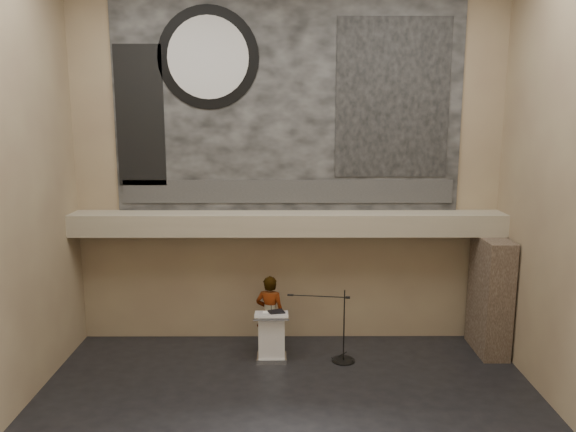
{
  "coord_description": "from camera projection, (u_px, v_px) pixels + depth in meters",
  "views": [
    {
      "loc": [
        -0.04,
        -9.15,
        5.54
      ],
      "look_at": [
        0.0,
        3.2,
        3.2
      ],
      "focal_mm": 35.0,
      "sensor_mm": 36.0,
      "label": 1
    }
  ],
  "objects": [
    {
      "name": "speaker_person",
      "position": [
        270.0,
        314.0,
        12.96
      ],
      "size": [
        0.73,
        0.55,
        1.81
      ],
      "primitive_type": "imported",
      "rotation": [
        0.0,
        0.0,
        2.95
      ],
      "color": "silver",
      "rests_on": "floor"
    },
    {
      "name": "banner_text_strip",
      "position": [
        288.0,
        191.0,
        13.21
      ],
      "size": [
        7.76,
        0.02,
        0.55
      ],
      "primitive_type": "cube",
      "color": "#2D2D2D",
      "rests_on": "banner"
    },
    {
      "name": "wall_back",
      "position": [
        288.0,
        166.0,
        13.16
      ],
      "size": [
        10.0,
        0.02,
        8.5
      ],
      "primitive_type": "cube",
      "color": "#7E6750",
      "rests_on": "floor"
    },
    {
      "name": "mic_stand",
      "position": [
        341.0,
        350.0,
        12.54
      ],
      "size": [
        1.52,
        0.52,
        1.66
      ],
      "rotation": [
        0.0,
        0.0,
        -0.14
      ],
      "color": "black",
      "rests_on": "floor"
    },
    {
      "name": "lectern",
      "position": [
        272.0,
        336.0,
        12.58
      ],
      "size": [
        0.75,
        0.54,
        1.14
      ],
      "rotation": [
        0.0,
        0.0,
        0.01
      ],
      "color": "silver",
      "rests_on": "floor"
    },
    {
      "name": "binder",
      "position": [
        276.0,
        312.0,
        12.47
      ],
      "size": [
        0.4,
        0.36,
        0.04
      ],
      "primitive_type": "cube",
      "rotation": [
        0.0,
        0.0,
        0.32
      ],
      "color": "black",
      "rests_on": "lectern"
    },
    {
      "name": "stone_pier",
      "position": [
        490.0,
        295.0,
        12.89
      ],
      "size": [
        0.6,
        1.4,
        2.7
      ],
      "primitive_type": "cube",
      "color": "#3F3126",
      "rests_on": "floor"
    },
    {
      "name": "banner_brick_print",
      "position": [
        140.0,
        116.0,
        12.87
      ],
      "size": [
        1.1,
        0.02,
        3.2
      ],
      "primitive_type": "cube",
      "color": "black",
      "rests_on": "banner"
    },
    {
      "name": "soffit",
      "position": [
        288.0,
        223.0,
        13.01
      ],
      "size": [
        10.0,
        0.8,
        0.5
      ],
      "primitive_type": "cube",
      "color": "gray",
      "rests_on": "wall_back"
    },
    {
      "name": "sprinkler_left",
      "position": [
        219.0,
        236.0,
        13.01
      ],
      "size": [
        0.04,
        0.04,
        0.06
      ],
      "primitive_type": "cylinder",
      "color": "#B2893D",
      "rests_on": "soffit"
    },
    {
      "name": "floor",
      "position": [
        289.0,
        425.0,
        10.03
      ],
      "size": [
        10.0,
        10.0,
        0.0
      ],
      "primitive_type": "plane",
      "color": "black",
      "rests_on": "ground"
    },
    {
      "name": "wall_front",
      "position": [
        291.0,
        249.0,
        5.3
      ],
      "size": [
        10.0,
        0.02,
        8.5
      ],
      "primitive_type": "cube",
      "color": "#7E6750",
      "rests_on": "floor"
    },
    {
      "name": "papers",
      "position": [
        268.0,
        314.0,
        12.42
      ],
      "size": [
        0.24,
        0.32,
        0.0
      ],
      "primitive_type": "cube",
      "rotation": [
        0.0,
        0.0,
        0.03
      ],
      "color": "white",
      "rests_on": "lectern"
    },
    {
      "name": "banner_building_print",
      "position": [
        393.0,
        98.0,
        12.82
      ],
      "size": [
        2.6,
        0.02,
        3.6
      ],
      "primitive_type": "cube",
      "color": "black",
      "rests_on": "banner"
    },
    {
      "name": "banner_clock_rim",
      "position": [
        208.0,
        58.0,
        12.63
      ],
      "size": [
        2.3,
        0.02,
        2.3
      ],
      "primitive_type": "cylinder",
      "rotation": [
        1.57,
        0.0,
        0.0
      ],
      "color": "black",
      "rests_on": "banner"
    },
    {
      "name": "sprinkler_right",
      "position": [
        370.0,
        236.0,
        13.02
      ],
      "size": [
        0.04,
        0.04,
        0.06
      ],
      "primitive_type": "cylinder",
      "color": "#B2893D",
      "rests_on": "soffit"
    },
    {
      "name": "banner",
      "position": [
        288.0,
        103.0,
        12.86
      ],
      "size": [
        8.0,
        0.05,
        5.0
      ],
      "primitive_type": "cube",
      "color": "black",
      "rests_on": "wall_back"
    },
    {
      "name": "banner_clock_face",
      "position": [
        208.0,
        58.0,
        12.61
      ],
      "size": [
        1.84,
        0.02,
        1.84
      ],
      "primitive_type": "cylinder",
      "rotation": [
        1.57,
        0.0,
        0.0
      ],
      "color": "silver",
      "rests_on": "banner"
    }
  ]
}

